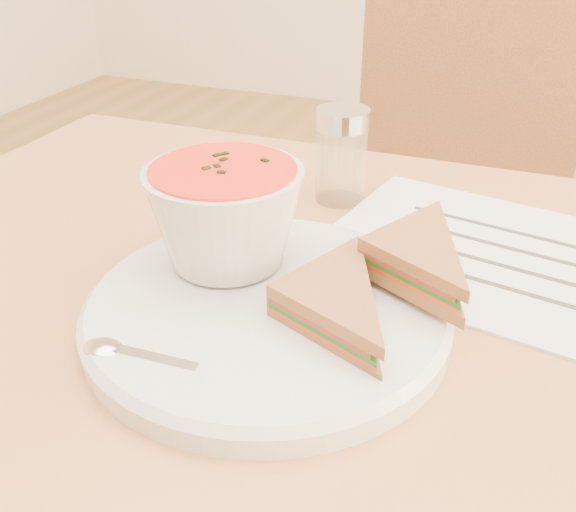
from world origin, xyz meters
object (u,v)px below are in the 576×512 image
at_px(chair_far, 433,245).
at_px(condiment_shaker, 341,156).
at_px(plate, 267,313).
at_px(soup_bowl, 226,221).

height_order(chair_far, condiment_shaker, chair_far).
bearing_deg(plate, condiment_shaker, 93.59).
relative_size(chair_far, soup_bowl, 7.47).
bearing_deg(chair_far, soup_bowl, 84.62).
relative_size(plate, soup_bowl, 2.22).
xyz_separation_m(chair_far, plate, (-0.04, -0.68, 0.28)).
bearing_deg(condiment_shaker, soup_bowl, -100.48).
distance_m(plate, soup_bowl, 0.08).
bearing_deg(soup_bowl, chair_far, 82.11).
distance_m(plate, condiment_shaker, 0.24).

